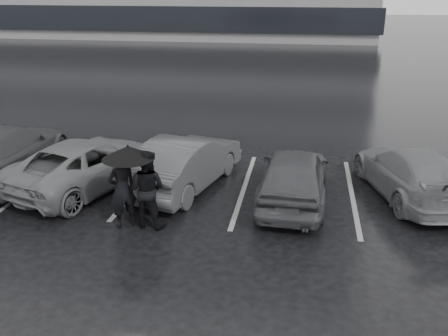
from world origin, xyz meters
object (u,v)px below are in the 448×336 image
car_west_c (3,152)px  car_west_a (186,162)px  pedestrian_left (122,189)px  pedestrian_right (147,189)px  car_main (294,175)px  car_east (411,173)px  car_west_b (87,163)px

car_west_c → car_west_a: bearing=177.9°
pedestrian_left → pedestrian_right: 0.54m
car_main → car_west_a: size_ratio=0.95×
car_west_a → car_east: 5.76m
car_west_a → car_west_c: car_west_c is taller
car_west_b → car_west_c: bearing=13.0°
car_east → pedestrian_right: 6.63m
car_main → car_east: car_main is taller
car_west_b → car_west_c: 2.59m
car_west_a → pedestrian_left: (-0.84, -2.44, 0.18)m
car_west_b → car_west_a: bearing=-152.9°
car_main → pedestrian_right: pedestrian_right is taller
car_west_b → car_main: bearing=-162.0°
car_west_a → pedestrian_right: 2.37m
car_west_b → car_west_c: car_west_c is taller
car_west_c → pedestrian_left: bearing=148.5°
pedestrian_right → car_west_b: bearing=-31.7°
car_west_c → car_east: size_ratio=1.16×
pedestrian_left → car_main: bearing=166.4°
pedestrian_left → pedestrian_right: pedestrian_right is taller
car_main → car_west_c: (-8.01, 0.37, 0.05)m
car_west_a → pedestrian_left: bearing=85.0°
car_west_a → car_west_b: (-2.60, -0.37, -0.05)m
car_main → car_west_b: bearing=1.2°
car_west_a → pedestrian_right: bearing=96.5°
car_west_a → car_west_c: (-5.17, -0.10, 0.04)m
pedestrian_right → car_west_c: bearing=-15.7°
car_west_c → pedestrian_right: pedestrian_right is taller
car_main → car_east: bearing=-162.4°
car_west_a → car_east: size_ratio=0.97×
car_east → car_west_c: bearing=-12.3°
car_main → car_east: 3.02m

